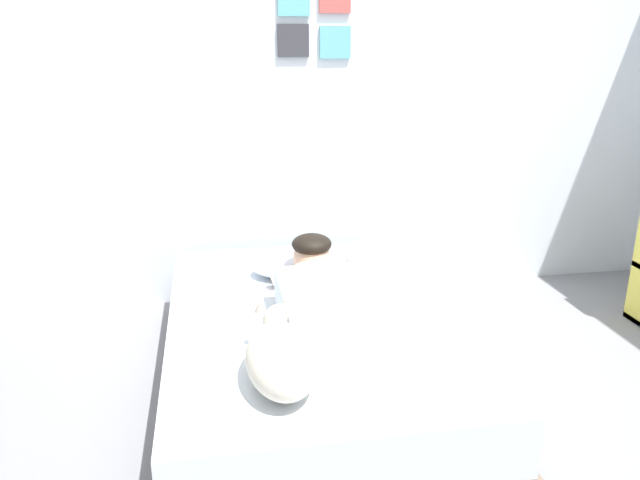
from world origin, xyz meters
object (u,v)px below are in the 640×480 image
(pillow, at_px, (302,265))
(person_lying, at_px, (325,294))
(bed, at_px, (310,350))
(cell_phone, at_px, (333,313))
(coffee_cup, at_px, (340,267))
(dog, at_px, (281,354))

(pillow, relative_size, person_lying, 0.57)
(bed, xyz_separation_m, cell_phone, (0.10, -0.03, 0.19))
(bed, height_order, person_lying, person_lying)
(person_lying, height_order, coffee_cup, person_lying)
(bed, bearing_deg, coffee_cup, 62.66)
(cell_phone, bearing_deg, coffee_cup, 74.57)
(dog, bearing_deg, cell_phone, 59.99)
(dog, distance_m, coffee_cup, 1.11)
(cell_phone, bearing_deg, person_lying, -179.35)
(dog, bearing_deg, pillow, 77.49)
(bed, height_order, coffee_cup, coffee_cup)
(person_lying, relative_size, dog, 1.60)
(pillow, height_order, dog, dog)
(dog, bearing_deg, person_lying, 63.34)
(coffee_cup, distance_m, cell_phone, 0.52)
(pillow, height_order, cell_phone, pillow)
(person_lying, bearing_deg, dog, -116.66)
(pillow, relative_size, cell_phone, 3.71)
(pillow, distance_m, coffee_cup, 0.21)
(pillow, xyz_separation_m, coffee_cup, (0.21, -0.02, -0.02))
(dog, relative_size, cell_phone, 4.11)
(dog, distance_m, cell_phone, 0.60)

